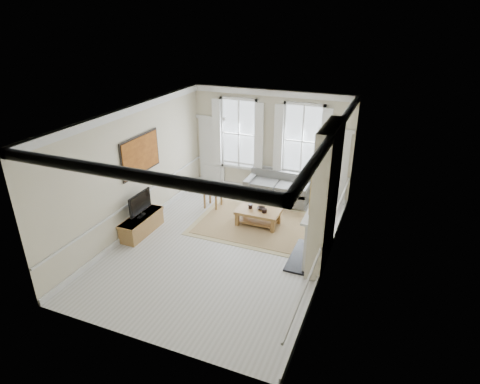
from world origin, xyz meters
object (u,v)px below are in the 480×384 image
at_px(sofa, 278,189).
at_px(coffee_table, 258,213).
at_px(side_table, 213,193).
at_px(tv_stand, 142,225).

relative_size(sofa, coffee_table, 1.63).
distance_m(side_table, tv_stand, 2.45).
bearing_deg(sofa, side_table, -144.77).
bearing_deg(tv_stand, coffee_table, 30.15).
relative_size(sofa, tv_stand, 1.38).
distance_m(sofa, coffee_table, 1.77).
height_order(coffee_table, tv_stand, tv_stand).
bearing_deg(side_table, sofa, 35.23).
distance_m(coffee_table, tv_stand, 3.21).
height_order(side_table, tv_stand, side_table).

